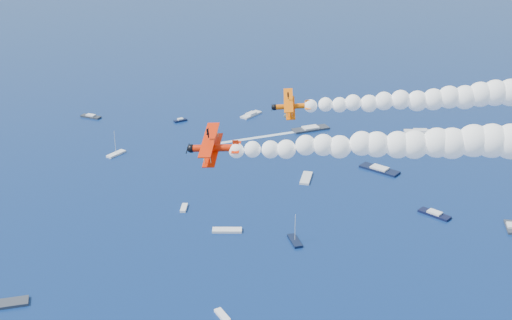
# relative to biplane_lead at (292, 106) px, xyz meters

# --- Properties ---
(biplane_lead) EXTENTS (8.38, 9.81, 6.78)m
(biplane_lead) POSITION_rel_biplane_lead_xyz_m (0.00, 0.00, 0.00)
(biplane_lead) COLOR #EE5E05
(biplane_trail) EXTENTS (9.40, 10.96, 7.81)m
(biplane_trail) POSITION_rel_biplane_lead_xyz_m (-7.10, -20.92, -0.22)
(biplane_trail) COLOR red
(smoke_trail_lead) EXTENTS (56.24, 28.34, 9.89)m
(smoke_trail_lead) POSITION_rel_biplane_lead_xyz_m (27.00, 6.19, 2.09)
(smoke_trail_lead) COLOR white
(smoke_trail_trail) EXTENTS (55.85, 20.06, 9.89)m
(smoke_trail_trail) POSITION_rel_biplane_lead_xyz_m (20.33, -17.07, 1.87)
(smoke_trail_trail) COLOR white
(spectator_boats) EXTENTS (225.87, 153.75, 0.70)m
(spectator_boats) POSITION_rel_biplane_lead_xyz_m (4.46, 85.22, -56.54)
(spectator_boats) COLOR #2E323D
(spectator_boats) RESTS_ON ground
(boat_wakes) EXTENTS (190.88, 50.82, 0.04)m
(boat_wakes) POSITION_rel_biplane_lead_xyz_m (36.91, 107.54, -56.86)
(boat_wakes) COLOR white
(boat_wakes) RESTS_ON ground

